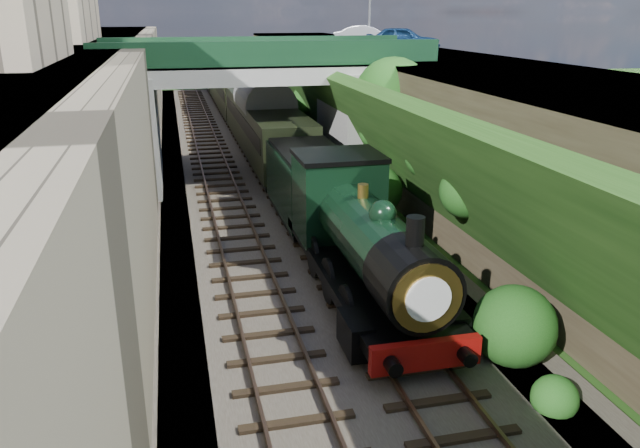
% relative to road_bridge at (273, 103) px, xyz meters
% --- Properties ---
extents(trackbed, '(10.00, 90.00, 0.20)m').
position_rel_road_bridge_xyz_m(trackbed, '(-0.94, -4.00, -3.98)').
color(trackbed, '#473F38').
rests_on(trackbed, ground).
extents(retaining_wall, '(1.00, 90.00, 7.00)m').
position_rel_road_bridge_xyz_m(retaining_wall, '(-6.44, -4.00, -0.58)').
color(retaining_wall, '#756B56').
rests_on(retaining_wall, ground).
extents(street_plateau_left, '(6.00, 90.00, 7.00)m').
position_rel_road_bridge_xyz_m(street_plateau_left, '(-9.94, -4.00, -0.58)').
color(street_plateau_left, '#262628').
rests_on(street_plateau_left, ground).
extents(street_plateau_right, '(8.00, 90.00, 6.25)m').
position_rel_road_bridge_xyz_m(street_plateau_right, '(8.56, -4.00, -0.95)').
color(street_plateau_right, '#262628').
rests_on(street_plateau_right, ground).
extents(embankment_slope, '(4.80, 90.00, 6.47)m').
position_rel_road_bridge_xyz_m(embankment_slope, '(4.01, -5.44, -1.39)').
color(embankment_slope, '#1E4714').
rests_on(embankment_slope, ground).
extents(track_left, '(2.50, 90.00, 0.20)m').
position_rel_road_bridge_xyz_m(track_left, '(-2.94, -4.00, -3.83)').
color(track_left, black).
rests_on(track_left, trackbed).
extents(track_right, '(2.50, 90.00, 0.20)m').
position_rel_road_bridge_xyz_m(track_right, '(0.26, -4.00, -3.83)').
color(track_right, black).
rests_on(track_right, trackbed).
extents(road_bridge, '(16.00, 6.40, 7.25)m').
position_rel_road_bridge_xyz_m(road_bridge, '(0.00, 0.00, 0.00)').
color(road_bridge, gray).
rests_on(road_bridge, ground).
extents(tree, '(3.60, 3.80, 6.60)m').
position_rel_road_bridge_xyz_m(tree, '(4.97, -4.23, 0.57)').
color(tree, black).
rests_on(tree, ground).
extents(car_blue, '(4.61, 3.34, 1.46)m').
position_rel_road_bridge_xyz_m(car_blue, '(8.28, 3.70, 2.90)').
color(car_blue, navy).
rests_on(car_blue, street_plateau_right).
extents(car_silver, '(4.58, 2.62, 1.43)m').
position_rel_road_bridge_xyz_m(car_silver, '(7.55, 8.21, 2.89)').
color(car_silver, silver).
rests_on(car_silver, street_plateau_right).
extents(locomotive, '(3.10, 10.22, 3.83)m').
position_rel_road_bridge_xyz_m(locomotive, '(0.26, -14.95, -2.18)').
color(locomotive, black).
rests_on(locomotive, trackbed).
extents(tender, '(2.70, 6.00, 3.05)m').
position_rel_road_bridge_xyz_m(tender, '(0.26, -7.59, -2.46)').
color(tender, black).
rests_on(tender, trackbed).
extents(coach_front, '(2.90, 18.00, 3.70)m').
position_rel_road_bridge_xyz_m(coach_front, '(0.26, 5.01, -2.03)').
color(coach_front, black).
rests_on(coach_front, trackbed).
extents(coach_middle, '(2.90, 18.00, 3.70)m').
position_rel_road_bridge_xyz_m(coach_middle, '(0.26, 23.81, -2.03)').
color(coach_middle, black).
rests_on(coach_middle, trackbed).
extents(coach_rear, '(2.90, 18.00, 3.70)m').
position_rel_road_bridge_xyz_m(coach_rear, '(0.26, 42.61, -2.03)').
color(coach_rear, black).
rests_on(coach_rear, trackbed).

